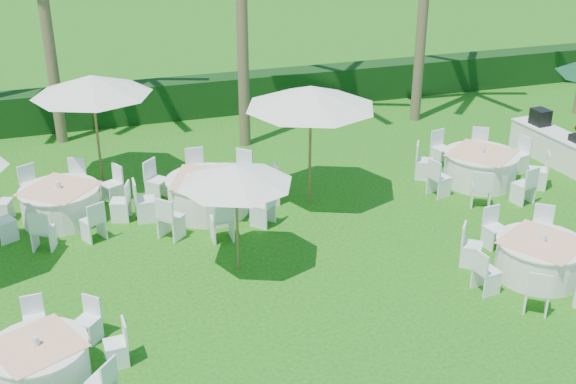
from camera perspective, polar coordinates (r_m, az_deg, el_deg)
name	(u,v)px	position (r m, az deg, el deg)	size (l,w,h in m)	color
ground	(306,315)	(13.44, 1.45, -9.69)	(120.00, 120.00, 0.00)	#144F0D
hedge	(185,98)	(23.80, -8.14, 7.37)	(34.00, 1.00, 1.20)	black
banquet_table_a	(40,362)	(12.37, -19.04, -12.59)	(2.77, 2.77, 0.85)	white
banquet_table_c	(540,258)	(15.24, 19.29, -4.93)	(3.11, 3.11, 0.94)	white
banquet_table_d	(61,203)	(17.40, -17.52, -0.85)	(3.15, 3.15, 0.96)	white
banquet_table_e	(208,194)	(17.09, -6.33, -0.14)	(3.42, 3.42, 1.03)	white
banquet_table_f	(480,167)	(19.18, 14.95, 1.92)	(3.29, 3.29, 0.99)	white
umbrella_b	(236,174)	(13.89, -4.17, 1.40)	(2.28, 2.28, 2.31)	brown
umbrella_c	(92,85)	(18.44, -15.26, 8.16)	(2.96, 2.96, 2.86)	brown
umbrella_d	(311,97)	(16.72, 1.81, 7.54)	(3.10, 3.10, 2.91)	brown
buffet_table	(563,150)	(20.98, 20.92, 3.13)	(1.09, 3.69, 1.29)	white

